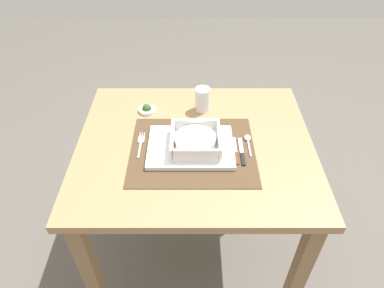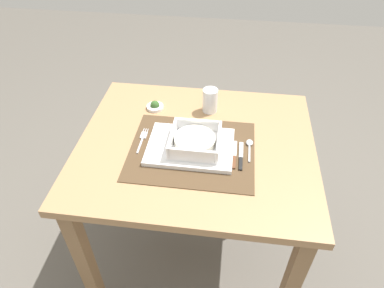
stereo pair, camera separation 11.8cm
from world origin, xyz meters
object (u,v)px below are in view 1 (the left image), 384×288
Objects in this scene: butter_knife at (241,153)px; drinking_glass at (202,101)px; condiment_saucer at (146,109)px; bread_knife at (235,152)px; dining_table at (194,166)px; porridge_bowl at (195,141)px; spoon at (247,140)px; fork at (140,143)px.

butter_knife is 1.44× the size of drinking_glass.
condiment_saucer is at bearing -176.62° from drinking_glass.
bread_knife is at bearing -67.42° from drinking_glass.
dining_table is 0.30m from condiment_saucer.
spoon is (0.19, 0.04, -0.03)m from porridge_bowl.
drinking_glass is 0.22m from condiment_saucer.
spoon is 0.07m from butter_knife.
condiment_saucer is (-0.38, 0.18, 0.00)m from spoon.
spoon is 0.08m from bread_knife.
drinking_glass reaches higher than dining_table.
porridge_bowl reaches higher than dining_table.
butter_knife is 1.01× the size of bread_knife.
bread_knife is (-0.02, 0.00, -0.00)m from butter_knife.
fork is 0.31m from drinking_glass.
butter_knife is 2.06× the size of condiment_saucer.
fork is at bearing -136.87° from drinking_glass.
condiment_saucer reaches higher than bread_knife.
butter_knife is (0.16, -0.06, 0.12)m from dining_table.
dining_table is 12.55× the size of condiment_saucer.
drinking_glass is (0.03, 0.24, 0.00)m from porridge_bowl.
condiment_saucer is (-0.22, -0.01, -0.03)m from drinking_glass.
condiment_saucer reaches higher than spoon.
dining_table is at bearing 92.70° from porridge_bowl.
butter_knife is at bearing -7.23° from bread_knife.
fork is at bearing -178.44° from dining_table.
porridge_bowl is 0.24m from drinking_glass.
bread_knife is at bearing -8.69° from porridge_bowl.
bread_knife is 0.41m from condiment_saucer.
bread_knife is 1.42× the size of drinking_glass.
fork is 1.40× the size of drinking_glass.
porridge_bowl reaches higher than butter_knife.
condiment_saucer is at bearing 87.99° from fork.
fork is at bearing -91.04° from condiment_saucer.
bread_knife is at bearing 174.27° from butter_knife.
dining_table is 7.49× the size of spoon.
spoon is at bearing 2.11° from dining_table.
fork is 0.19m from condiment_saucer.
drinking_glass reaches higher than porridge_bowl.
porridge_bowl is 1.51× the size of spoon.
fork is at bearing 174.30° from bread_knife.
drinking_glass is at bearing 127.66° from spoon.
porridge_bowl is at bearing -168.60° from spoon.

